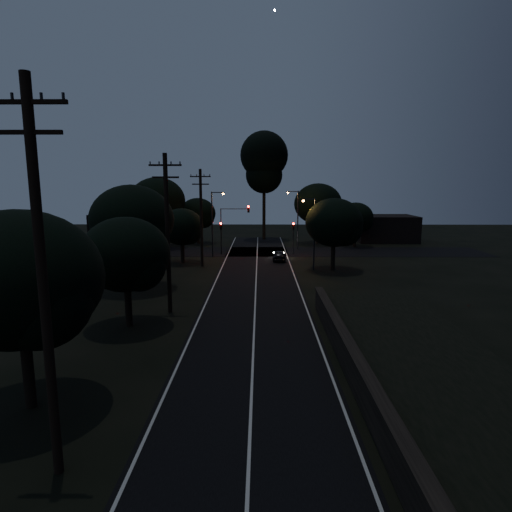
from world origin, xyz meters
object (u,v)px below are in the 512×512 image
object	(u,v)px
utility_pole_near	(42,279)
signal_mast	(234,220)
signal_left	(221,232)
utility_pole_mid	(167,231)
utility_pole_far	(201,216)
signal_right	(293,232)
tall_pine	(264,162)
streetlight_b	(296,216)
streetlight_c	(313,229)
streetlight_a	(214,219)
car	(279,255)

from	to	relation	value
utility_pole_near	signal_mast	distance (m)	42.15
utility_pole_near	signal_left	bearing A→B (deg)	88.09
utility_pole_mid	signal_left	world-z (taller)	utility_pole_mid
utility_pole_far	signal_right	world-z (taller)	utility_pole_far
signal_mast	utility_pole_mid	bearing A→B (deg)	-97.04
tall_pine	streetlight_b	xyz separation A→B (m)	(4.31, -11.00, -7.72)
tall_pine	utility_pole_mid	bearing A→B (deg)	-99.93
streetlight_c	streetlight_a	bearing A→B (deg)	144.31
streetlight_c	car	distance (m)	7.28
signal_mast	car	distance (m)	8.11
utility_pole_near	signal_left	world-z (taller)	utility_pole_near
signal_left	signal_mast	world-z (taller)	signal_mast
tall_pine	signal_right	bearing A→B (deg)	-76.51
utility_pole_near	signal_right	size ratio (longest dim) A/B	2.93
car	signal_right	bearing A→B (deg)	-112.37
signal_left	streetlight_c	world-z (taller)	streetlight_c
tall_pine	signal_left	world-z (taller)	tall_pine
utility_pole_near	streetlight_b	distance (m)	47.40
signal_left	car	bearing A→B (deg)	-32.65
utility_pole_near	streetlight_c	xyz separation A→B (m)	(11.83, 32.00, -1.89)
utility_pole_far	signal_mast	bearing A→B (deg)	68.89
signal_mast	streetlight_a	distance (m)	3.13
tall_pine	streetlight_c	size ratio (longest dim) A/B	2.28
signal_right	signal_mast	world-z (taller)	signal_mast
streetlight_a	signal_mast	bearing A→B (deg)	39.77
utility_pole_mid	signal_right	world-z (taller)	utility_pole_mid
utility_pole_near	signal_mast	world-z (taller)	utility_pole_near
utility_pole_far	streetlight_c	world-z (taller)	utility_pole_far
signal_left	tall_pine	bearing A→B (deg)	69.54
car	signal_mast	bearing A→B (deg)	-39.01
signal_left	signal_mast	xyz separation A→B (m)	(1.69, 0.00, 1.50)
utility_pole_far	signal_right	xyz separation A→B (m)	(10.60, 7.99, -2.65)
utility_pole_near	streetlight_a	xyz separation A→B (m)	(0.69, 40.00, -1.61)
tall_pine	streetlight_a	xyz separation A→B (m)	(-6.31, -17.00, -7.72)
signal_right	streetlight_a	world-z (taller)	streetlight_a
utility_pole_near	signal_right	distance (m)	43.44
utility_pole_far	tall_pine	world-z (taller)	tall_pine
utility_pole_mid	streetlight_c	distance (m)	19.15
signal_right	car	world-z (taller)	signal_right
utility_pole_near	car	size ratio (longest dim) A/B	3.27
utility_pole_near	utility_pole_mid	size ratio (longest dim) A/B	1.09
signal_right	streetlight_b	size ratio (longest dim) A/B	0.51
utility_pole_far	signal_left	xyz separation A→B (m)	(1.40, 7.99, -2.65)
utility_pole_mid	streetlight_b	xyz separation A→B (m)	(11.31, 29.00, -1.10)
signal_right	streetlight_c	size ratio (longest dim) A/B	0.55
signal_left	signal_mast	bearing A→B (deg)	0.13
signal_left	streetlight_a	size ratio (longest dim) A/B	0.51
tall_pine	streetlight_a	distance (m)	19.71
signal_right	utility_pole_near	bearing A→B (deg)	-104.17
utility_pole_mid	signal_right	bearing A→B (deg)	67.01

